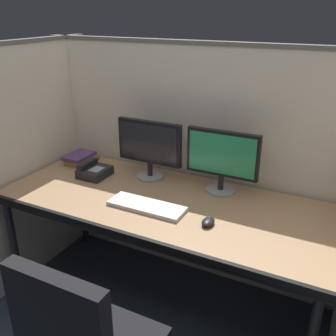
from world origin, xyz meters
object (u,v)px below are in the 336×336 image
object	(u,v)px
desk	(163,209)
monitor_left	(149,146)
desk_phone	(94,171)
monitor_right	(222,157)
computer_mouse	(208,222)
keyboard_main	(147,206)
book_stack	(81,159)

from	to	relation	value
desk	monitor_left	distance (m)	0.43
desk	desk_phone	xyz separation A→B (m)	(-0.56, 0.11, 0.08)
monitor_right	computer_mouse	size ratio (longest dim) A/B	4.48
keyboard_main	computer_mouse	size ratio (longest dim) A/B	4.48
monitor_right	book_stack	xyz separation A→B (m)	(-1.03, -0.02, -0.18)
computer_mouse	desk_phone	xyz separation A→B (m)	(-0.88, 0.23, 0.02)
monitor_left	keyboard_main	world-z (taller)	monitor_left
book_stack	desk_phone	world-z (taller)	desk_phone
monitor_left	computer_mouse	distance (m)	0.69
monitor_right	computer_mouse	xyz separation A→B (m)	(0.07, -0.39, -0.20)
monitor_left	keyboard_main	size ratio (longest dim) A/B	1.00
desk	keyboard_main	distance (m)	0.13
desk	computer_mouse	size ratio (longest dim) A/B	19.79
monitor_left	desk_phone	size ratio (longest dim) A/B	2.26
monitor_left	book_stack	xyz separation A→B (m)	(-0.56, -0.00, -0.18)
monitor_left	monitor_right	size ratio (longest dim) A/B	1.00
monitor_right	desk_phone	xyz separation A→B (m)	(-0.81, -0.16, -0.18)
keyboard_main	book_stack	world-z (taller)	book_stack
monitor_left	computer_mouse	world-z (taller)	monitor_left
keyboard_main	computer_mouse	world-z (taller)	computer_mouse
keyboard_main	desk_phone	distance (m)	0.56
computer_mouse	desk_phone	size ratio (longest dim) A/B	0.51
monitor_right	book_stack	bearing A→B (deg)	-179.12
desk	computer_mouse	world-z (taller)	computer_mouse
desk	monitor_left	bearing A→B (deg)	131.89
keyboard_main	desk_phone	bearing A→B (deg)	157.12
monitor_left	desk_phone	bearing A→B (deg)	-156.56
desk	monitor_left	size ratio (longest dim) A/B	4.42
desk	computer_mouse	bearing A→B (deg)	-20.88
monitor_right	book_stack	distance (m)	1.04
book_stack	monitor_left	bearing A→B (deg)	0.26
desk_phone	desk	bearing A→B (deg)	-10.99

